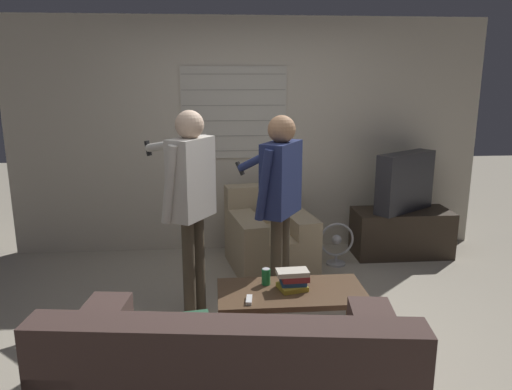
{
  "coord_description": "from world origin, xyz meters",
  "views": [
    {
      "loc": [
        -0.4,
        -3.46,
        1.96
      ],
      "look_at": [
        -0.06,
        0.45,
        1.0
      ],
      "focal_mm": 35.0,
      "sensor_mm": 36.0,
      "label": 1
    }
  ],
  "objects_px": {
    "person_left_standing": "(190,189)",
    "soda_can": "(266,277)",
    "person_right_standing": "(280,187)",
    "book_stack": "(293,279)",
    "coffee_table": "(291,295)",
    "floor_fan": "(337,244)",
    "armchair_beige": "(269,237)",
    "tv": "(405,182)",
    "spare_remote": "(249,300)"
  },
  "relations": [
    {
      "from": "tv",
      "to": "person_right_standing",
      "type": "height_order",
      "value": "person_right_standing"
    },
    {
      "from": "person_left_standing",
      "to": "soda_can",
      "type": "bearing_deg",
      "value": -89.17
    },
    {
      "from": "tv",
      "to": "spare_remote",
      "type": "bearing_deg",
      "value": 11.75
    },
    {
      "from": "coffee_table",
      "to": "soda_can",
      "type": "bearing_deg",
      "value": 144.57
    },
    {
      "from": "soda_can",
      "to": "floor_fan",
      "type": "height_order",
      "value": "soda_can"
    },
    {
      "from": "person_right_standing",
      "to": "book_stack",
      "type": "distance_m",
      "value": 0.82
    },
    {
      "from": "coffee_table",
      "to": "person_right_standing",
      "type": "bearing_deg",
      "value": 91.1
    },
    {
      "from": "coffee_table",
      "to": "person_right_standing",
      "type": "relative_size",
      "value": 0.67
    },
    {
      "from": "armchair_beige",
      "to": "person_right_standing",
      "type": "distance_m",
      "value": 1.12
    },
    {
      "from": "armchair_beige",
      "to": "spare_remote",
      "type": "xyz_separation_m",
      "value": [
        -0.32,
        -1.63,
        0.09
      ]
    },
    {
      "from": "person_left_standing",
      "to": "floor_fan",
      "type": "xyz_separation_m",
      "value": [
        1.45,
        1.0,
        -0.85
      ]
    },
    {
      "from": "tv",
      "to": "soda_can",
      "type": "distance_m",
      "value": 2.32
    },
    {
      "from": "coffee_table",
      "to": "person_right_standing",
      "type": "height_order",
      "value": "person_right_standing"
    },
    {
      "from": "person_right_standing",
      "to": "floor_fan",
      "type": "relative_size",
      "value": 3.6
    },
    {
      "from": "coffee_table",
      "to": "floor_fan",
      "type": "xyz_separation_m",
      "value": [
        0.71,
        1.47,
        -0.13
      ]
    },
    {
      "from": "floor_fan",
      "to": "armchair_beige",
      "type": "bearing_deg",
      "value": 179.54
    },
    {
      "from": "coffee_table",
      "to": "person_right_standing",
      "type": "distance_m",
      "value": 0.92
    },
    {
      "from": "person_left_standing",
      "to": "book_stack",
      "type": "height_order",
      "value": "person_left_standing"
    },
    {
      "from": "person_left_standing",
      "to": "spare_remote",
      "type": "height_order",
      "value": "person_left_standing"
    },
    {
      "from": "tv",
      "to": "person_right_standing",
      "type": "xyz_separation_m",
      "value": [
        -1.5,
        -1.08,
        0.22
      ]
    },
    {
      "from": "floor_fan",
      "to": "book_stack",
      "type": "bearing_deg",
      "value": -115.73
    },
    {
      "from": "book_stack",
      "to": "soda_can",
      "type": "bearing_deg",
      "value": 153.34
    },
    {
      "from": "tv",
      "to": "book_stack",
      "type": "xyz_separation_m",
      "value": [
        -1.48,
        -1.67,
        -0.35
      ]
    },
    {
      "from": "soda_can",
      "to": "tv",
      "type": "bearing_deg",
      "value": 43.4
    },
    {
      "from": "person_right_standing",
      "to": "spare_remote",
      "type": "distance_m",
      "value": 1.05
    },
    {
      "from": "armchair_beige",
      "to": "person_right_standing",
      "type": "xyz_separation_m",
      "value": [
        -0.01,
        -0.85,
        0.72
      ]
    },
    {
      "from": "armchair_beige",
      "to": "coffee_table",
      "type": "distance_m",
      "value": 1.47
    },
    {
      "from": "armchair_beige",
      "to": "coffee_table",
      "type": "relative_size",
      "value": 0.93
    },
    {
      "from": "armchair_beige",
      "to": "floor_fan",
      "type": "height_order",
      "value": "armchair_beige"
    },
    {
      "from": "tv",
      "to": "soda_can",
      "type": "bearing_deg",
      "value": 9.5
    },
    {
      "from": "person_left_standing",
      "to": "soda_can",
      "type": "relative_size",
      "value": 13.42
    },
    {
      "from": "armchair_beige",
      "to": "person_right_standing",
      "type": "relative_size",
      "value": 0.62
    },
    {
      "from": "person_right_standing",
      "to": "floor_fan",
      "type": "bearing_deg",
      "value": -9.14
    },
    {
      "from": "person_left_standing",
      "to": "coffee_table",
      "type": "bearing_deg",
      "value": -90.28
    },
    {
      "from": "book_stack",
      "to": "floor_fan",
      "type": "bearing_deg",
      "value": 64.27
    },
    {
      "from": "armchair_beige",
      "to": "soda_can",
      "type": "bearing_deg",
      "value": 72.44
    },
    {
      "from": "person_left_standing",
      "to": "book_stack",
      "type": "xyz_separation_m",
      "value": [
        0.76,
        -0.44,
        -0.6
      ]
    },
    {
      "from": "armchair_beige",
      "to": "book_stack",
      "type": "height_order",
      "value": "armchair_beige"
    },
    {
      "from": "coffee_table",
      "to": "soda_can",
      "type": "relative_size",
      "value": 8.66
    },
    {
      "from": "soda_can",
      "to": "coffee_table",
      "type": "bearing_deg",
      "value": -35.43
    },
    {
      "from": "soda_can",
      "to": "armchair_beige",
      "type": "bearing_deg",
      "value": 82.61
    },
    {
      "from": "person_right_standing",
      "to": "book_stack",
      "type": "xyz_separation_m",
      "value": [
        0.03,
        -0.59,
        -0.57
      ]
    },
    {
      "from": "armchair_beige",
      "to": "tv",
      "type": "distance_m",
      "value": 1.59
    },
    {
      "from": "floor_fan",
      "to": "tv",
      "type": "bearing_deg",
      "value": 16.66
    },
    {
      "from": "tv",
      "to": "spare_remote",
      "type": "xyz_separation_m",
      "value": [
        -1.82,
        -1.86,
        -0.41
      ]
    },
    {
      "from": "coffee_table",
      "to": "person_left_standing",
      "type": "xyz_separation_m",
      "value": [
        -0.74,
        0.46,
        0.72
      ]
    },
    {
      "from": "soda_can",
      "to": "spare_remote",
      "type": "height_order",
      "value": "soda_can"
    },
    {
      "from": "book_stack",
      "to": "soda_can",
      "type": "xyz_separation_m",
      "value": [
        -0.19,
        0.1,
        -0.01
      ]
    },
    {
      "from": "book_stack",
      "to": "spare_remote",
      "type": "xyz_separation_m",
      "value": [
        -0.34,
        -0.18,
        -0.06
      ]
    },
    {
      "from": "person_right_standing",
      "to": "soda_can",
      "type": "distance_m",
      "value": 0.78
    }
  ]
}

